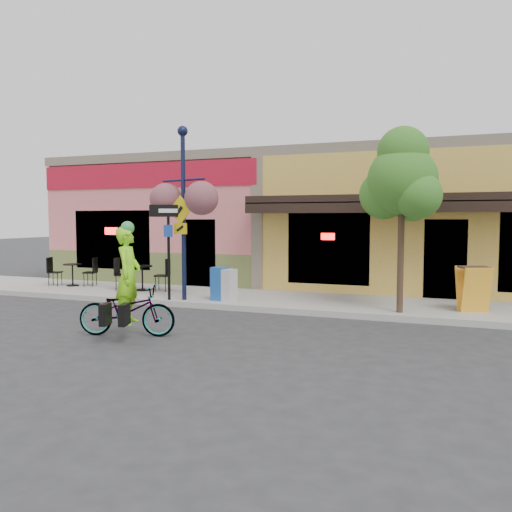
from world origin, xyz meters
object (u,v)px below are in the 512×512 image
Objects in this scene: building at (319,221)px; cyclist_rider at (129,288)px; bicycle at (127,310)px; street_tree at (401,219)px; newspaper_box_grey at (228,285)px; newspaper_box_blue at (220,284)px; one_way_sign at (169,253)px; lamp_post at (183,214)px.

cyclist_rider is at bearing -98.13° from building.
bicycle is 6.37m from street_tree.
newspaper_box_grey is at bearing -22.89° from cyclist_rider.
cyclist_rider is 6.22m from street_tree.
building is 20.65× the size of newspaper_box_blue.
one_way_sign is at bearing -110.12° from building.
lamp_post is at bearing -2.26° from one_way_sign.
street_tree is at bearing -68.67° from cyclist_rider.
one_way_sign is at bearing -153.32° from newspaper_box_blue.
newspaper_box_grey is (1.54, 0.37, -0.84)m from one_way_sign.
building reaches higher than newspaper_box_grey.
one_way_sign reaches higher than newspaper_box_grey.
newspaper_box_blue reaches higher than newspaper_box_grey.
lamp_post is 5.21× the size of newspaper_box_blue.
one_way_sign is 2.87× the size of newspaper_box_blue.
street_tree is (5.54, 0.12, -0.15)m from lamp_post.
building is at bearing 88.49° from newspaper_box_blue.
lamp_post reaches higher than one_way_sign.
cyclist_rider is at bearing -84.72° from newspaper_box_blue.
building is 3.96× the size of lamp_post.
lamp_post is 1.07× the size of street_tree.
building is 7.20× the size of one_way_sign.
lamp_post is (-0.62, 3.51, 1.94)m from bicycle.
cyclist_rider is 2.25× the size of newspaper_box_grey.
cyclist_rider is 0.41× the size of lamp_post.
bicycle is 0.45m from cyclist_rider.
newspaper_box_blue is at bearing -100.62° from building.
street_tree is at bearing 15.99° from lamp_post.
newspaper_box_blue is 0.21× the size of street_tree.
newspaper_box_grey is (0.24, -0.05, -0.02)m from newspaper_box_blue.
one_way_sign is at bearing -143.63° from lamp_post.
lamp_post is 1.82× the size of one_way_sign.
street_tree is (4.62, -0.15, 1.71)m from newspaper_box_blue.
cyclist_rider is at bearing -105.33° from bicycle.
cyclist_rider is 3.80m from newspaper_box_blue.
newspaper_box_blue is 1.04× the size of newspaper_box_grey.
lamp_post is 2.09m from newspaper_box_blue.
newspaper_box_blue is (0.92, 0.26, -1.86)m from lamp_post.
building is 7.40m from street_tree.
building is 6.74m from newspaper_box_blue.
bicycle is at bearing -98.41° from building.
lamp_post reaches higher than newspaper_box_grey.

